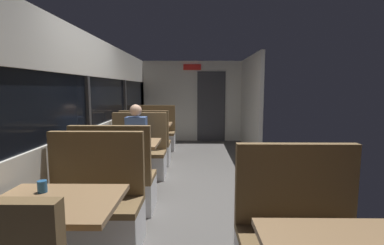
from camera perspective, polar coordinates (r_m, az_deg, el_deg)
ground_plane at (r=4.28m, az=-0.69°, el=-14.14°), size 3.30×9.20×0.02m
carriage_window_panel_left at (r=4.30m, az=-20.43°, el=0.91°), size 0.09×8.48×2.30m
carriage_end_bulkhead at (r=8.19m, az=0.44°, el=4.21°), size 2.90×0.11×2.30m
carriage_aisle_panel_right at (r=7.13m, az=11.67°, el=3.76°), size 0.08×2.40×2.30m
dining_table_near_window at (r=2.32m, az=-25.88°, el=-16.28°), size 0.90×0.70×0.74m
bench_near_window_facing_entry at (r=3.03m, az=-19.39°, el=-16.79°), size 0.95×0.50×1.10m
dining_table_mid_window at (r=4.29m, az=-12.77°, el=-5.18°), size 0.90×0.70×0.74m
bench_mid_window_facing_end at (r=3.72m, az=-15.19°, el=-12.12°), size 0.95×0.50×1.10m
bench_mid_window_facing_entry at (r=5.02m, az=-10.81°, el=-7.00°), size 0.95×0.50×1.10m
dining_table_far_window at (r=6.39m, az=-8.23°, el=-1.12°), size 0.90×0.70×0.74m
bench_far_window_facing_end at (r=5.77m, az=-9.26°, el=-5.15°), size 0.95×0.50×1.10m
bench_far_window_facing_entry at (r=7.12m, az=-7.32°, el=-2.81°), size 0.95×0.50×1.10m
seated_passenger at (r=4.91m, az=-11.03°, el=-4.83°), size 0.47×0.55×1.26m
coffee_cup_primary at (r=2.48m, az=-27.98°, el=-11.34°), size 0.07×0.07×0.09m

